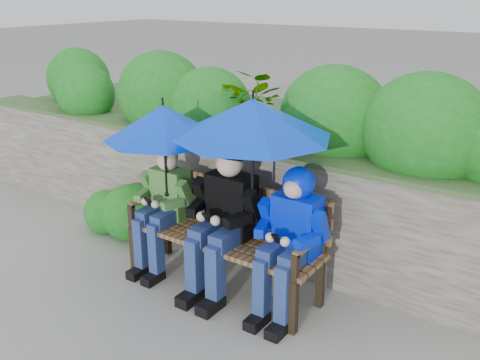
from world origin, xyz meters
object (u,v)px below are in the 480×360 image
Objects in this scene: boy_left at (163,203)px; umbrella_right at (253,118)px; park_bench at (227,229)px; boy_middle at (223,216)px; boy_right at (290,231)px; umbrella_left at (164,122)px.

umbrella_right is (0.86, 0.04, 0.83)m from boy_left.
umbrella_right is at bearing -7.50° from park_bench.
umbrella_right is (0.23, 0.05, 0.79)m from boy_middle.
park_bench is 1.54× the size of boy_left.
boy_right is (0.58, 0.02, 0.02)m from boy_middle.
boy_right is at bearing 1.87° from boy_middle.
boy_middle is at bearing -1.36° from umbrella_left.
umbrella_right reaches higher than boy_right.
umbrella_right reaches higher than boy_middle.
umbrella_left is at bearing -179.76° from boy_right.
park_bench is at bearing 107.56° from boy_middle.
park_bench is 0.98m from umbrella_left.
boy_left is 1.21m from boy_right.
boy_left is (-0.61, -0.07, 0.10)m from park_bench.
boy_right is 1.33m from umbrella_left.
boy_left is 0.96× the size of boy_right.
umbrella_right is (0.82, 0.04, 0.13)m from umbrella_left.
boy_middle reaches higher than boy_left.
boy_middle reaches higher than park_bench.
park_bench is 1.40× the size of boy_middle.
park_bench is 0.63m from boy_right.
umbrella_left reaches higher than boy_left.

